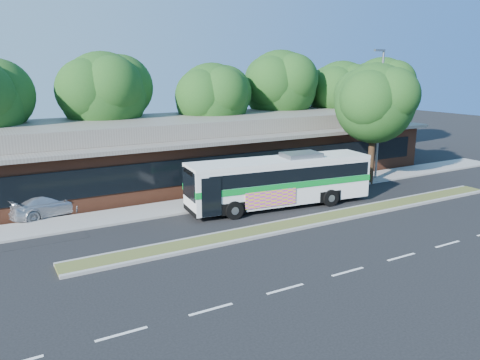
% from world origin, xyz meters
% --- Properties ---
extents(ground, '(120.00, 120.00, 0.00)m').
position_xyz_m(ground, '(0.00, 0.00, 0.00)').
color(ground, black).
rests_on(ground, ground).
extents(median_strip, '(26.00, 1.10, 0.15)m').
position_xyz_m(median_strip, '(0.00, 0.60, 0.07)').
color(median_strip, '#4F5E27').
rests_on(median_strip, ground).
extents(sidewalk, '(44.00, 2.60, 0.12)m').
position_xyz_m(sidewalk, '(0.00, 6.40, 0.06)').
color(sidewalk, gray).
rests_on(sidewalk, ground).
extents(plaza_building, '(33.20, 11.20, 4.45)m').
position_xyz_m(plaza_building, '(0.00, 12.99, 2.13)').
color(plaza_building, brown).
rests_on(plaza_building, ground).
extents(lamp_post, '(0.93, 0.18, 9.07)m').
position_xyz_m(lamp_post, '(9.56, 6.00, 4.90)').
color(lamp_post, slate).
rests_on(lamp_post, ground).
extents(tree_bg_b, '(6.69, 6.00, 9.00)m').
position_xyz_m(tree_bg_b, '(-6.57, 16.14, 6.14)').
color(tree_bg_b, black).
rests_on(tree_bg_b, ground).
extents(tree_bg_c, '(6.24, 5.60, 8.26)m').
position_xyz_m(tree_bg_c, '(1.40, 15.13, 5.59)').
color(tree_bg_c, black).
rests_on(tree_bg_c, ground).
extents(tree_bg_d, '(6.91, 6.20, 9.37)m').
position_xyz_m(tree_bg_d, '(8.45, 16.15, 6.42)').
color(tree_bg_d, black).
rests_on(tree_bg_d, ground).
extents(tree_bg_e, '(6.47, 5.80, 8.50)m').
position_xyz_m(tree_bg_e, '(14.42, 15.14, 5.74)').
color(tree_bg_e, black).
rests_on(tree_bg_e, ground).
extents(tree_bg_f, '(6.69, 6.00, 8.92)m').
position_xyz_m(tree_bg_f, '(20.43, 16.14, 6.06)').
color(tree_bg_f, black).
rests_on(tree_bg_f, ground).
extents(transit_bus, '(11.10, 3.48, 3.07)m').
position_xyz_m(transit_bus, '(-0.20, 3.79, 1.71)').
color(transit_bus, silver).
rests_on(transit_bus, ground).
extents(sedan, '(4.80, 2.88, 1.30)m').
position_xyz_m(sedan, '(-12.01, 8.60, 0.65)').
color(sedan, silver).
rests_on(sedan, ground).
extents(sidewalk_tree, '(5.94, 5.33, 8.19)m').
position_xyz_m(sidewalk_tree, '(8.74, 5.43, 5.65)').
color(sidewalk_tree, black).
rests_on(sidewalk_tree, ground).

